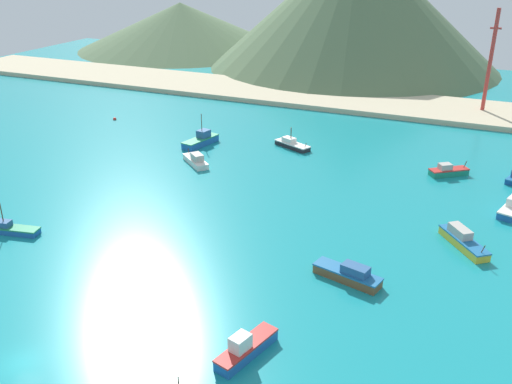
% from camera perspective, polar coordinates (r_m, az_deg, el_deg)
% --- Properties ---
extents(ground, '(260.00, 280.00, 0.50)m').
position_cam_1_polar(ground, '(81.17, -7.84, -4.14)').
color(ground, teal).
extents(fishing_boat_5, '(8.92, 4.42, 2.37)m').
position_cam_1_polar(fishing_boat_5, '(69.71, 9.42, -8.25)').
color(fishing_boat_5, brown).
rests_on(fishing_boat_5, ground).
extents(fishing_boat_6, '(7.40, 6.63, 2.33)m').
position_cam_1_polar(fishing_boat_6, '(104.84, -6.14, 3.23)').
color(fishing_boat_6, silver).
rests_on(fishing_boat_6, ground).
extents(fishing_boat_7, '(7.35, 8.51, 2.55)m').
position_cam_1_polar(fishing_boat_7, '(81.13, 20.32, -4.62)').
color(fishing_boat_7, gold).
rests_on(fishing_boat_7, ground).
extents(fishing_boat_10, '(8.32, 5.41, 4.14)m').
position_cam_1_polar(fishing_boat_10, '(113.47, 3.66, 4.88)').
color(fishing_boat_10, '#232328').
rests_on(fishing_boat_10, ground).
extents(fishing_boat_11, '(9.57, 3.79, 4.62)m').
position_cam_1_polar(fishing_boat_11, '(87.24, -24.05, -3.40)').
color(fishing_boat_11, '#1E5BA8').
rests_on(fishing_boat_11, ground).
extents(fishing_boat_12, '(4.03, 8.11, 2.88)m').
position_cam_1_polar(fishing_boat_12, '(57.64, -1.07, -15.61)').
color(fishing_boat_12, '#1E5BA8').
rests_on(fishing_boat_12, ground).
extents(fishing_boat_13, '(4.53, 9.17, 6.45)m').
position_cam_1_polar(fishing_boat_13, '(115.36, -5.63, 5.28)').
color(fishing_boat_13, '#1E5BA8').
rests_on(fishing_boat_13, ground).
extents(fishing_boat_15, '(6.88, 5.91, 2.42)m').
position_cam_1_polar(fishing_boat_15, '(104.99, 18.98, 2.03)').
color(fishing_boat_15, '#198466').
rests_on(fishing_boat_15, ground).
extents(buoy_0, '(0.81, 0.81, 0.81)m').
position_cam_1_polar(buoy_0, '(136.17, -14.19, 7.21)').
color(buoy_0, red).
rests_on(buoy_0, ground).
extents(beach_strip, '(247.00, 23.02, 1.20)m').
position_cam_1_polar(beach_strip, '(150.35, 8.11, 9.43)').
color(beach_strip, '#C6B793').
rests_on(beach_strip, ground).
extents(hill_west, '(79.94, 79.94, 17.26)m').
position_cam_1_polar(hill_west, '(228.91, -7.64, 16.44)').
color(hill_west, '#56704C').
rests_on(hill_west, ground).
extents(hill_central, '(94.07, 94.07, 40.84)m').
position_cam_1_polar(hill_central, '(191.96, 10.10, 18.43)').
color(hill_central, '#56704C').
rests_on(hill_central, ground).
extents(radio_tower, '(2.46, 1.97, 24.63)m').
position_cam_1_polar(radio_tower, '(143.99, 22.74, 12.09)').
color(radio_tower, '#B7332D').
rests_on(radio_tower, ground).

